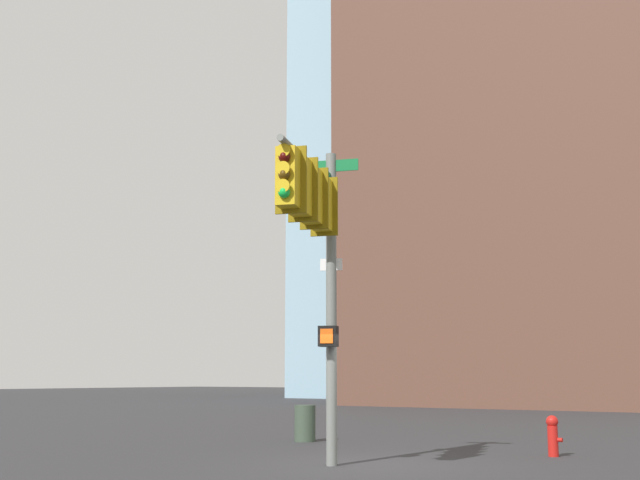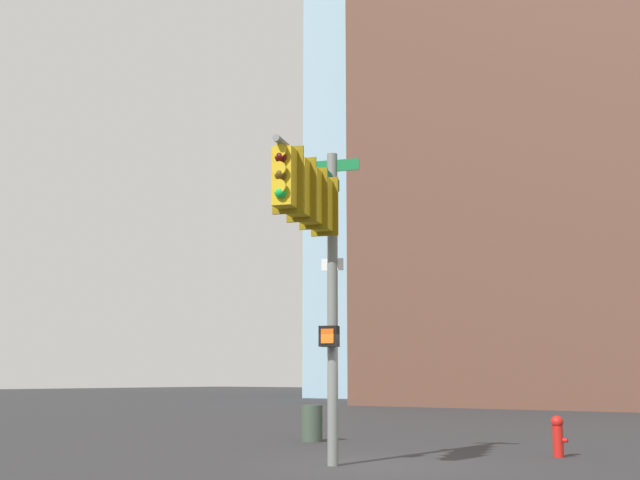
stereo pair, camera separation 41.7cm
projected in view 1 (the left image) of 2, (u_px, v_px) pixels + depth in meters
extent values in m
plane|color=#2D2D30|center=(364.00, 465.00, 15.87)|extent=(200.00, 200.00, 0.00)
cylinder|color=slate|center=(331.00, 305.00, 16.29)|extent=(0.21, 0.21, 6.19)
cylinder|color=slate|center=(308.00, 164.00, 15.02)|extent=(1.36, 3.32, 0.12)
cylinder|color=slate|center=(323.00, 201.00, 16.02)|extent=(0.45, 1.00, 0.75)
cube|color=#0F6B33|center=(331.00, 166.00, 16.76)|extent=(1.07, 0.43, 0.24)
cube|color=#0F6B33|center=(331.00, 180.00, 16.71)|extent=(0.40, 0.99, 0.24)
cube|color=white|center=(331.00, 265.00, 16.43)|extent=(0.43, 0.19, 0.24)
cube|color=gold|center=(322.00, 205.00, 15.87)|extent=(0.44, 0.44, 1.00)
cube|color=#7D640C|center=(324.00, 207.00, 16.06)|extent=(0.52, 0.23, 1.16)
sphere|color=red|center=(319.00, 187.00, 15.73)|extent=(0.20, 0.20, 0.20)
cylinder|color=gold|center=(318.00, 182.00, 15.68)|extent=(0.23, 0.12, 0.23)
sphere|color=#4C330A|center=(319.00, 203.00, 15.68)|extent=(0.20, 0.20, 0.20)
cylinder|color=gold|center=(318.00, 197.00, 15.63)|extent=(0.23, 0.12, 0.23)
sphere|color=#0A3819|center=(319.00, 218.00, 15.63)|extent=(0.20, 0.20, 0.20)
cylinder|color=gold|center=(318.00, 213.00, 15.58)|extent=(0.23, 0.12, 0.23)
cube|color=gold|center=(312.00, 196.00, 15.15)|extent=(0.44, 0.44, 1.00)
cube|color=#7D640C|center=(314.00, 199.00, 15.33)|extent=(0.52, 0.23, 1.16)
sphere|color=red|center=(309.00, 178.00, 15.00)|extent=(0.20, 0.20, 0.20)
cylinder|color=gold|center=(308.00, 172.00, 14.95)|extent=(0.23, 0.12, 0.23)
sphere|color=#4C330A|center=(309.00, 194.00, 14.95)|extent=(0.20, 0.20, 0.20)
cylinder|color=gold|center=(308.00, 189.00, 14.90)|extent=(0.23, 0.12, 0.23)
sphere|color=#0A3819|center=(309.00, 210.00, 14.90)|extent=(0.20, 0.20, 0.20)
cylinder|color=gold|center=(308.00, 205.00, 14.85)|extent=(0.23, 0.12, 0.23)
cube|color=gold|center=(300.00, 187.00, 14.42)|extent=(0.44, 0.44, 1.00)
cube|color=#7D640C|center=(303.00, 190.00, 14.60)|extent=(0.52, 0.23, 1.16)
sphere|color=#470A07|center=(297.00, 168.00, 14.27)|extent=(0.20, 0.20, 0.20)
cylinder|color=gold|center=(296.00, 162.00, 14.23)|extent=(0.23, 0.12, 0.23)
sphere|color=#F29E0C|center=(297.00, 185.00, 14.22)|extent=(0.20, 0.20, 0.20)
cylinder|color=gold|center=(296.00, 179.00, 14.18)|extent=(0.23, 0.12, 0.23)
sphere|color=#0A3819|center=(297.00, 202.00, 14.17)|extent=(0.20, 0.20, 0.20)
cylinder|color=gold|center=(296.00, 196.00, 14.13)|extent=(0.23, 0.12, 0.23)
cube|color=gold|center=(288.00, 177.00, 13.69)|extent=(0.44, 0.44, 1.00)
cube|color=#7D640C|center=(291.00, 180.00, 13.87)|extent=(0.52, 0.23, 1.16)
sphere|color=#470A07|center=(284.00, 157.00, 13.54)|extent=(0.20, 0.20, 0.20)
cylinder|color=gold|center=(283.00, 150.00, 13.50)|extent=(0.23, 0.12, 0.23)
sphere|color=#4C330A|center=(284.00, 174.00, 13.49)|extent=(0.20, 0.20, 0.20)
cylinder|color=gold|center=(283.00, 168.00, 13.45)|extent=(0.23, 0.12, 0.23)
sphere|color=green|center=(284.00, 192.00, 13.45)|extent=(0.20, 0.20, 0.20)
cylinder|color=gold|center=(283.00, 186.00, 13.40)|extent=(0.23, 0.12, 0.23)
cube|color=black|center=(328.00, 336.00, 15.94)|extent=(0.43, 0.36, 0.40)
cube|color=#EA5914|center=(327.00, 336.00, 15.81)|extent=(0.24, 0.11, 0.28)
cylinder|color=red|center=(553.00, 441.00, 17.66)|extent=(0.22, 0.22, 0.65)
sphere|color=red|center=(552.00, 421.00, 17.73)|extent=(0.26, 0.26, 0.26)
cylinder|color=red|center=(560.00, 440.00, 17.57)|extent=(0.10, 0.09, 0.09)
cylinder|color=#384738|center=(305.00, 423.00, 21.83)|extent=(0.56, 0.56, 0.95)
cube|color=brown|center=(537.00, 202.00, 68.12)|extent=(23.88, 19.50, 32.04)
cube|color=#8CB2C6|center=(488.00, 52.00, 77.53)|extent=(25.21, 29.32, 63.97)
cube|color=#845B47|center=(593.00, 79.00, 69.98)|extent=(22.93, 19.21, 53.61)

